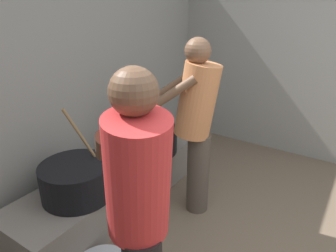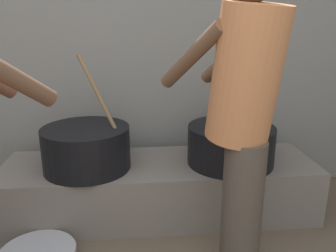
# 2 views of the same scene
# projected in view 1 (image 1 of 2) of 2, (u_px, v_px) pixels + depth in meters

# --- Properties ---
(block_enclosure_rear) EXTENTS (5.18, 0.20, 2.26)m
(block_enclosure_rear) POSITION_uv_depth(u_px,v_px,m) (31.00, 90.00, 2.55)
(block_enclosure_rear) COLOR gray
(block_enclosure_rear) RESTS_ON ground_plane
(hearth_ledge) EXTENTS (2.09, 0.60, 0.38)m
(hearth_ledge) POSITION_uv_depth(u_px,v_px,m) (116.00, 186.00, 2.93)
(hearth_ledge) COLOR slate
(hearth_ledge) RESTS_ON ground_plane
(cooking_pot_main) EXTENTS (0.57, 0.57, 0.71)m
(cooking_pot_main) POSITION_uv_depth(u_px,v_px,m) (149.00, 139.00, 3.14)
(cooking_pot_main) COLOR black
(cooking_pot_main) RESTS_ON hearth_ledge
(cooking_pot_secondary) EXTENTS (0.55, 0.55, 0.73)m
(cooking_pot_secondary) POSITION_uv_depth(u_px,v_px,m) (76.00, 180.00, 2.42)
(cooking_pot_secondary) COLOR black
(cooking_pot_secondary) RESTS_ON hearth_ledge
(cook_in_orange_shirt) EXTENTS (0.59, 0.72, 1.56)m
(cook_in_orange_shirt) POSITION_uv_depth(u_px,v_px,m) (196.00, 119.00, 2.59)
(cook_in_orange_shirt) COLOR #4C4238
(cook_in_orange_shirt) RESTS_ON ground_plane
(cook_in_red_shirt) EXTENTS (0.67, 0.71, 1.58)m
(cook_in_red_shirt) POSITION_uv_depth(u_px,v_px,m) (139.00, 209.00, 1.46)
(cook_in_red_shirt) COLOR black
(cook_in_red_shirt) RESTS_ON ground_plane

